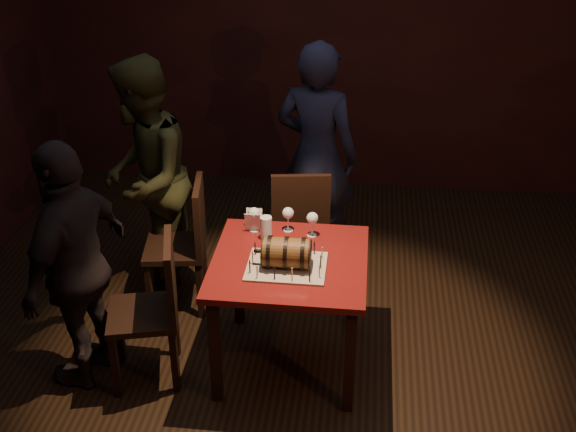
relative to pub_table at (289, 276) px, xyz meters
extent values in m
plane|color=black|center=(0.06, 0.11, -0.64)|extent=(5.00, 5.00, 0.00)
cube|color=black|center=(0.06, 2.61, 0.76)|extent=(5.00, 0.04, 2.80)
cube|color=#520D0E|center=(0.00, 0.00, 0.09)|extent=(0.90, 0.90, 0.04)
cube|color=black|center=(-0.38, -0.38, -0.29)|extent=(0.06, 0.06, 0.71)
cube|color=black|center=(0.38, -0.38, -0.29)|extent=(0.06, 0.06, 0.71)
cube|color=black|center=(-0.38, 0.38, -0.29)|extent=(0.06, 0.06, 0.71)
cube|color=black|center=(0.38, 0.38, -0.29)|extent=(0.06, 0.06, 0.71)
cube|color=#A69986|center=(-0.01, -0.08, 0.12)|extent=(0.45, 0.35, 0.01)
cylinder|color=brown|center=(-0.01, -0.08, 0.21)|extent=(0.26, 0.17, 0.17)
cylinder|color=black|center=(-0.10, -0.08, 0.21)|extent=(0.02, 0.19, 0.19)
cylinder|color=black|center=(-0.01, -0.08, 0.21)|extent=(0.02, 0.19, 0.19)
cylinder|color=black|center=(0.09, -0.08, 0.21)|extent=(0.02, 0.19, 0.19)
cylinder|color=black|center=(-0.14, -0.08, 0.21)|extent=(0.01, 0.16, 0.16)
cylinder|color=black|center=(0.13, -0.08, 0.21)|extent=(0.01, 0.16, 0.16)
cylinder|color=black|center=(-0.16, -0.08, 0.21)|extent=(0.04, 0.02, 0.02)
sphere|color=black|center=(-0.18, -0.08, 0.21)|extent=(0.03, 0.03, 0.03)
cylinder|color=#F7F094|center=(-0.15, -0.23, 0.16)|extent=(0.01, 0.01, 0.08)
cylinder|color=black|center=(-0.15, -0.23, 0.21)|extent=(0.00, 0.00, 0.01)
cylinder|color=black|center=(-0.06, -0.23, 0.16)|extent=(0.01, 0.01, 0.08)
cylinder|color=black|center=(-0.06, -0.23, 0.21)|extent=(0.00, 0.00, 0.01)
cylinder|color=#F7F094|center=(0.04, -0.23, 0.16)|extent=(0.01, 0.01, 0.08)
cylinder|color=black|center=(0.04, -0.23, 0.21)|extent=(0.00, 0.00, 0.01)
cylinder|color=black|center=(0.14, -0.23, 0.16)|extent=(0.01, 0.01, 0.08)
cylinder|color=black|center=(0.14, -0.23, 0.21)|extent=(0.00, 0.00, 0.01)
cylinder|color=#F7F094|center=(0.19, -0.18, 0.16)|extent=(0.01, 0.01, 0.08)
cylinder|color=black|center=(0.19, -0.18, 0.21)|extent=(0.00, 0.00, 0.01)
cylinder|color=black|center=(0.19, -0.08, 0.16)|extent=(0.01, 0.01, 0.08)
cylinder|color=black|center=(0.19, -0.08, 0.21)|extent=(0.00, 0.00, 0.01)
cylinder|color=#F7F094|center=(0.19, 0.01, 0.16)|extent=(0.01, 0.01, 0.08)
cylinder|color=black|center=(0.19, 0.01, 0.21)|extent=(0.00, 0.00, 0.01)
cylinder|color=black|center=(0.14, 0.06, 0.16)|extent=(0.01, 0.01, 0.08)
cylinder|color=black|center=(0.14, 0.06, 0.21)|extent=(0.00, 0.00, 0.01)
cylinder|color=#F7F094|center=(0.04, 0.06, 0.16)|extent=(0.01, 0.01, 0.08)
cylinder|color=black|center=(0.04, 0.06, 0.21)|extent=(0.00, 0.00, 0.01)
cylinder|color=black|center=(-0.06, 0.06, 0.16)|extent=(0.01, 0.01, 0.08)
cylinder|color=black|center=(-0.06, 0.06, 0.21)|extent=(0.00, 0.00, 0.01)
cylinder|color=#F7F094|center=(-0.15, 0.06, 0.16)|extent=(0.01, 0.01, 0.08)
cylinder|color=black|center=(-0.15, 0.06, 0.21)|extent=(0.00, 0.00, 0.01)
cylinder|color=black|center=(-0.20, 0.01, 0.16)|extent=(0.01, 0.01, 0.08)
cylinder|color=black|center=(-0.20, 0.01, 0.21)|extent=(0.00, 0.00, 0.01)
cylinder|color=#F7F094|center=(-0.20, -0.08, 0.16)|extent=(0.01, 0.01, 0.08)
cylinder|color=black|center=(-0.20, -0.08, 0.21)|extent=(0.00, 0.00, 0.01)
cylinder|color=black|center=(-0.20, -0.18, 0.16)|extent=(0.01, 0.01, 0.08)
cylinder|color=black|center=(-0.20, -0.18, 0.21)|extent=(0.00, 0.00, 0.01)
cylinder|color=silver|center=(-0.26, 0.31, 0.11)|extent=(0.06, 0.06, 0.01)
cylinder|color=silver|center=(-0.26, 0.31, 0.16)|extent=(0.01, 0.01, 0.09)
sphere|color=silver|center=(-0.26, 0.31, 0.23)|extent=(0.07, 0.07, 0.07)
sphere|color=#591114|center=(-0.26, 0.31, 0.23)|extent=(0.05, 0.05, 0.05)
cylinder|color=silver|center=(-0.05, 0.34, 0.11)|extent=(0.06, 0.06, 0.01)
cylinder|color=silver|center=(-0.05, 0.34, 0.16)|extent=(0.01, 0.01, 0.09)
sphere|color=silver|center=(-0.05, 0.34, 0.23)|extent=(0.07, 0.07, 0.07)
cylinder|color=silver|center=(0.11, 0.29, 0.11)|extent=(0.06, 0.06, 0.01)
cylinder|color=silver|center=(0.11, 0.29, 0.16)|extent=(0.01, 0.01, 0.09)
sphere|color=silver|center=(0.11, 0.29, 0.23)|extent=(0.07, 0.07, 0.07)
sphere|color=#BF594C|center=(0.11, 0.29, 0.23)|extent=(0.05, 0.05, 0.05)
cylinder|color=silver|center=(-0.17, 0.22, 0.18)|extent=(0.07, 0.07, 0.15)
cylinder|color=#9E5414|center=(-0.17, 0.22, 0.17)|extent=(0.06, 0.06, 0.11)
cylinder|color=white|center=(-0.17, 0.22, 0.23)|extent=(0.06, 0.06, 0.02)
cube|color=black|center=(-0.04, 0.95, -0.19)|extent=(0.45, 0.45, 0.04)
cube|color=black|center=(0.11, 1.14, -0.43)|extent=(0.04, 0.04, 0.43)
cube|color=black|center=(-0.23, 1.09, -0.43)|extent=(0.04, 0.04, 0.43)
cube|color=black|center=(0.16, 0.81, -0.43)|extent=(0.04, 0.04, 0.43)
cube|color=black|center=(-0.18, 0.76, -0.43)|extent=(0.04, 0.04, 0.43)
cube|color=black|center=(-0.01, 0.77, 0.06)|extent=(0.40, 0.10, 0.46)
cube|color=black|center=(-0.84, 0.54, -0.19)|extent=(0.45, 0.45, 0.04)
cube|color=black|center=(-1.04, 0.68, -0.43)|extent=(0.04, 0.04, 0.43)
cube|color=black|center=(-0.99, 0.34, -0.43)|extent=(0.04, 0.04, 0.43)
cube|color=black|center=(-0.70, 0.73, -0.43)|extent=(0.04, 0.04, 0.43)
cube|color=black|center=(-0.65, 0.39, -0.43)|extent=(0.04, 0.04, 0.43)
cube|color=black|center=(-0.66, 0.56, 0.06)|extent=(0.10, 0.40, 0.46)
cube|color=black|center=(-0.84, -0.22, -0.19)|extent=(0.49, 0.49, 0.04)
cube|color=black|center=(-1.05, -0.10, -0.43)|extent=(0.04, 0.04, 0.43)
cube|color=black|center=(-0.96, -0.43, -0.43)|extent=(0.04, 0.04, 0.43)
cube|color=black|center=(-0.72, -0.01, -0.43)|extent=(0.04, 0.04, 0.43)
cube|color=black|center=(-0.63, -0.34, -0.43)|extent=(0.04, 0.04, 0.43)
cube|color=black|center=(-0.67, -0.18, 0.06)|extent=(0.14, 0.40, 0.46)
imported|color=#191C33|center=(0.05, 1.29, 0.21)|extent=(0.71, 0.56, 1.70)
imported|color=#34361B|center=(-1.09, 0.79, 0.20)|extent=(0.72, 0.88, 1.68)
imported|color=black|center=(-1.19, -0.23, 0.13)|extent=(0.57, 0.96, 1.54)
camera|label=1|loc=(0.40, -3.54, 2.32)|focal=45.00mm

